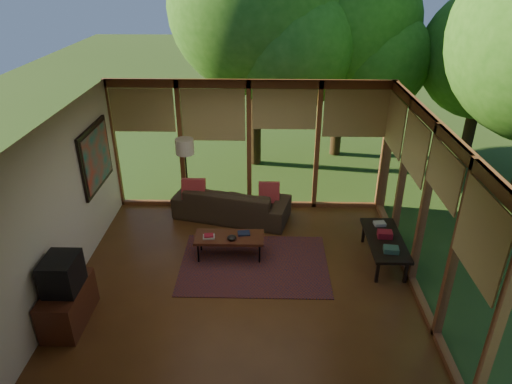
{
  "coord_description": "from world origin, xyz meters",
  "views": [
    {
      "loc": [
        0.35,
        -6.11,
        4.69
      ],
      "look_at": [
        0.18,
        0.7,
        1.24
      ],
      "focal_mm": 32.0,
      "sensor_mm": 36.0,
      "label": 1
    }
  ],
  "objects_px": {
    "media_cabinet": "(68,305)",
    "television": "(62,274)",
    "coffee_table": "(229,238)",
    "sofa": "(232,202)",
    "floor_lamp": "(185,151)",
    "side_console": "(385,241)"
  },
  "relations": [
    {
      "from": "media_cabinet",
      "to": "coffee_table",
      "type": "height_order",
      "value": "media_cabinet"
    },
    {
      "from": "coffee_table",
      "to": "media_cabinet",
      "type": "bearing_deg",
      "value": -142.56
    },
    {
      "from": "television",
      "to": "side_console",
      "type": "relative_size",
      "value": 0.39
    },
    {
      "from": "television",
      "to": "side_console",
      "type": "xyz_separation_m",
      "value": [
        4.85,
        1.62,
        -0.44
      ]
    },
    {
      "from": "sofa",
      "to": "media_cabinet",
      "type": "distance_m",
      "value": 3.76
    },
    {
      "from": "media_cabinet",
      "to": "coffee_table",
      "type": "distance_m",
      "value": 2.76
    },
    {
      "from": "coffee_table",
      "to": "side_console",
      "type": "xyz_separation_m",
      "value": [
        2.68,
        -0.05,
        0.02
      ]
    },
    {
      "from": "media_cabinet",
      "to": "television",
      "type": "relative_size",
      "value": 1.82
    },
    {
      "from": "side_console",
      "to": "floor_lamp",
      "type": "bearing_deg",
      "value": 156.76
    },
    {
      "from": "floor_lamp",
      "to": "coffee_table",
      "type": "distance_m",
      "value": 2.05
    },
    {
      "from": "floor_lamp",
      "to": "side_console",
      "type": "height_order",
      "value": "floor_lamp"
    },
    {
      "from": "sofa",
      "to": "television",
      "type": "relative_size",
      "value": 4.16
    },
    {
      "from": "sofa",
      "to": "side_console",
      "type": "height_order",
      "value": "sofa"
    },
    {
      "from": "television",
      "to": "coffee_table",
      "type": "relative_size",
      "value": 0.46
    },
    {
      "from": "side_console",
      "to": "television",
      "type": "bearing_deg",
      "value": -161.5
    },
    {
      "from": "media_cabinet",
      "to": "side_console",
      "type": "relative_size",
      "value": 0.71
    },
    {
      "from": "television",
      "to": "sofa",
      "type": "bearing_deg",
      "value": 55.67
    },
    {
      "from": "media_cabinet",
      "to": "television",
      "type": "height_order",
      "value": "television"
    },
    {
      "from": "floor_lamp",
      "to": "media_cabinet",
      "type": "bearing_deg",
      "value": -111.32
    },
    {
      "from": "television",
      "to": "coffee_table",
      "type": "height_order",
      "value": "television"
    },
    {
      "from": "sofa",
      "to": "coffee_table",
      "type": "height_order",
      "value": "sofa"
    },
    {
      "from": "television",
      "to": "coffee_table",
      "type": "bearing_deg",
      "value": 37.69
    }
  ]
}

